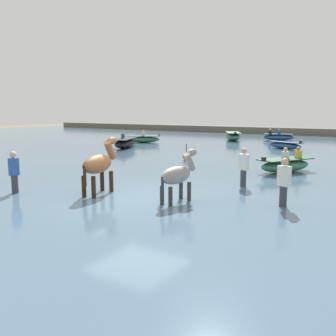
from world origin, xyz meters
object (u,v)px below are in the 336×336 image
object	(u,v)px
boat_near_starboard	(285,145)
boat_mid_outer	(233,136)
person_onlooker_right	(243,170)
horse_lead_grey	(177,176)
person_wading_mid	(14,176)
boat_distant_west	(143,139)
person_spectator_far	(284,186)
boat_distant_east	(125,143)
boat_near_port	(285,165)
channel_buoy	(186,156)
boat_far_offshore	(279,137)
horse_trailing_chestnut	(99,165)

from	to	relation	value
boat_near_starboard	boat_mid_outer	bearing A→B (deg)	140.16
boat_mid_outer	person_onlooker_right	world-z (taller)	person_onlooker_right
horse_lead_grey	person_wading_mid	bearing A→B (deg)	-159.42
boat_distant_west	person_spectator_far	bearing A→B (deg)	-42.42
boat_distant_east	person_onlooker_right	distance (m)	14.62
person_spectator_far	boat_distant_east	bearing A→B (deg)	144.20
boat_distant_east	boat_near_starboard	xyz separation A→B (m)	(9.67, 5.45, -0.09)
boat_near_port	channel_buoy	xyz separation A→B (m)	(-5.49, 1.01, -0.10)
channel_buoy	horse_lead_grey	bearing A→B (deg)	-61.00
boat_distant_east	channel_buoy	xyz separation A→B (m)	(6.99, -3.32, -0.13)
boat_distant_west	boat_far_offshore	world-z (taller)	boat_far_offshore
boat_near_port	boat_mid_outer	bearing A→B (deg)	120.75
boat_near_port	channel_buoy	size ratio (longest dim) A/B	3.18
channel_buoy	boat_distant_east	bearing A→B (deg)	154.58
horse_lead_grey	boat_far_offshore	distance (m)	24.27
boat_far_offshore	channel_buoy	bearing A→B (deg)	-90.31
channel_buoy	boat_near_port	bearing A→B (deg)	-10.43
boat_near_starboard	person_spectator_far	size ratio (longest dim) A/B	1.66
boat_distant_west	horse_trailing_chestnut	bearing A→B (deg)	-56.90
boat_distant_east	person_spectator_far	xyz separation A→B (m)	(14.06, -10.14, 0.23)
channel_buoy	boat_far_offshore	bearing A→B (deg)	89.69
horse_trailing_chestnut	boat_distant_west	bearing A→B (deg)	123.10
boat_near_starboard	channel_buoy	bearing A→B (deg)	-106.97
boat_near_starboard	boat_distant_west	xyz separation A→B (m)	(-11.14, -1.40, 0.04)
boat_distant_east	horse_lead_grey	bearing A→B (deg)	-44.70
boat_near_port	boat_far_offshore	xyz separation A→B (m)	(-5.40, 16.93, -0.01)
horse_lead_grey	boat_near_starboard	size ratio (longest dim) A/B	0.65
channel_buoy	person_onlooker_right	bearing A→B (deg)	-43.32
boat_distant_east	boat_far_offshore	xyz separation A→B (m)	(7.08, 12.60, -0.04)
horse_trailing_chestnut	boat_near_starboard	size ratio (longest dim) A/B	0.75
boat_mid_outer	boat_far_offshore	xyz separation A→B (m)	(3.39, 2.15, -0.06)
horse_trailing_chestnut	boat_mid_outer	size ratio (longest dim) A/B	0.54
horse_trailing_chestnut	channel_buoy	world-z (taller)	horse_trailing_chestnut
boat_distant_east	person_spectator_far	world-z (taller)	person_spectator_far
horse_trailing_chestnut	boat_near_starboard	distance (m)	17.22
boat_distant_east	boat_near_starboard	distance (m)	11.10
horse_trailing_chestnut	boat_near_starboard	bearing A→B (deg)	87.16
boat_mid_outer	boat_distant_west	distance (m)	8.21
boat_distant_east	boat_distant_west	bearing A→B (deg)	109.94
horse_trailing_chestnut	boat_near_starboard	world-z (taller)	horse_trailing_chestnut
horse_trailing_chestnut	channel_buoy	distance (m)	8.63
boat_distant_east	boat_far_offshore	bearing A→B (deg)	60.67
person_wading_mid	channel_buoy	bearing A→B (deg)	87.20
horse_trailing_chestnut	boat_near_port	bearing A→B (deg)	63.66
boat_near_port	boat_near_starboard	bearing A→B (deg)	106.02
person_onlooker_right	person_wading_mid	xyz separation A→B (m)	(-5.61, -4.96, 0.00)
boat_near_port	person_wading_mid	xyz separation A→B (m)	(-5.97, -8.79, 0.26)
boat_far_offshore	person_wading_mid	bearing A→B (deg)	-91.26
horse_lead_grey	person_wading_mid	size ratio (longest dim) A/B	1.09
boat_far_offshore	boat_near_starboard	bearing A→B (deg)	-70.06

